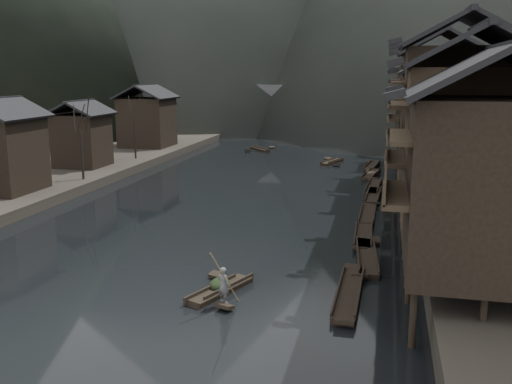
% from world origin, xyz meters
% --- Properties ---
extents(water, '(300.00, 300.00, 0.00)m').
position_xyz_m(water, '(0.00, 0.00, 0.00)').
color(water, black).
rests_on(water, ground).
extents(left_bank, '(40.00, 200.00, 1.20)m').
position_xyz_m(left_bank, '(-35.00, 40.00, 0.60)').
color(left_bank, '#2D2823').
rests_on(left_bank, ground).
extents(stilt_houses, '(9.00, 67.60, 16.17)m').
position_xyz_m(stilt_houses, '(17.28, 19.22, 8.92)').
color(stilt_houses, black).
rests_on(stilt_houses, ground).
extents(left_houses, '(8.10, 53.20, 8.73)m').
position_xyz_m(left_houses, '(-20.50, 20.12, 5.66)').
color(left_houses, black).
rests_on(left_houses, left_bank).
extents(bare_trees, '(3.93, 44.46, 7.86)m').
position_xyz_m(bare_trees, '(-17.00, 10.79, 6.51)').
color(bare_trees, black).
rests_on(bare_trees, left_bank).
extents(moored_sampans, '(2.46, 49.13, 0.47)m').
position_xyz_m(moored_sampans, '(11.53, 14.63, 0.20)').
color(moored_sampans, black).
rests_on(moored_sampans, water).
extents(midriver_boats, '(14.82, 30.38, 0.44)m').
position_xyz_m(midriver_boats, '(1.27, 50.16, 0.20)').
color(midriver_boats, black).
rests_on(midriver_boats, water).
extents(stone_bridge, '(40.00, 6.00, 9.00)m').
position_xyz_m(stone_bridge, '(-0.00, 72.00, 5.11)').
color(stone_bridge, '#4C4C4F').
rests_on(stone_bridge, ground).
extents(hero_sampan, '(2.65, 4.94, 0.44)m').
position_xyz_m(hero_sampan, '(4.61, -6.46, 0.20)').
color(hero_sampan, black).
rests_on(hero_sampan, water).
extents(cargo_heap, '(1.10, 1.44, 0.66)m').
position_xyz_m(cargo_heap, '(4.52, -6.24, 0.76)').
color(cargo_heap, black).
rests_on(cargo_heap, hero_sampan).
extents(boatman, '(0.81, 0.70, 1.86)m').
position_xyz_m(boatman, '(5.26, -8.08, 1.37)').
color(boatman, slate).
rests_on(boatman, hero_sampan).
extents(bamboo_pole, '(1.03, 2.39, 3.70)m').
position_xyz_m(bamboo_pole, '(5.46, -8.08, 4.15)').
color(bamboo_pole, '#8C7A51').
rests_on(bamboo_pole, boatman).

